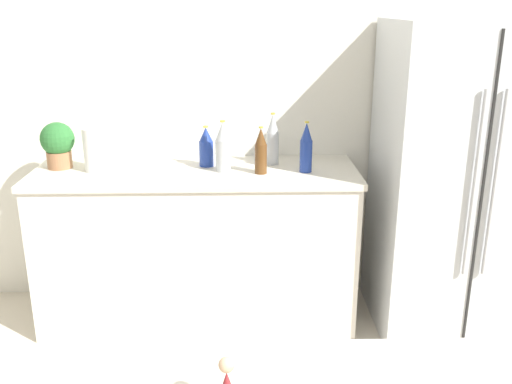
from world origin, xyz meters
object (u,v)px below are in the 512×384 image
object	(u,v)px
back_bottle_4	(261,151)
refrigerator	(455,180)
paper_towel_roll	(95,150)
back_bottle_3	(273,140)
back_bottle_0	(306,148)
back_bottle_1	(206,147)
back_bottle_2	(223,147)
potted_plant	(58,143)

from	to	relation	value
back_bottle_4	refrigerator	bearing A→B (deg)	0.70
paper_towel_roll	back_bottle_3	xyz separation A→B (m)	(0.98, 0.12, 0.02)
back_bottle_0	back_bottle_4	world-z (taller)	back_bottle_0
back_bottle_1	back_bottle_2	world-z (taller)	back_bottle_2
refrigerator	back_bottle_4	distance (m)	1.09
potted_plant	back_bottle_3	xyz separation A→B (m)	(1.20, 0.05, 0.00)
paper_towel_roll	back_bottle_0	world-z (taller)	back_bottle_0
back_bottle_1	back_bottle_2	distance (m)	0.15
paper_towel_roll	back_bottle_2	world-z (taller)	back_bottle_2
potted_plant	back_bottle_0	size ratio (longest dim) A/B	0.92
back_bottle_1	back_bottle_4	bearing A→B (deg)	-26.95
paper_towel_roll	back_bottle_1	xyz separation A→B (m)	(0.60, 0.08, -0.01)
back_bottle_1	back_bottle_3	xyz separation A→B (m)	(0.38, 0.03, 0.03)
back_bottle_2	back_bottle_4	bearing A→B (deg)	-12.51
back_bottle_3	back_bottle_4	distance (m)	0.20
back_bottle_0	back_bottle_2	distance (m)	0.45
back_bottle_2	back_bottle_3	xyz separation A→B (m)	(0.28, 0.14, 0.01)
back_bottle_0	back_bottle_4	bearing A→B (deg)	-174.30
refrigerator	back_bottle_2	size ratio (longest dim) A/B	6.07
potted_plant	back_bottle_0	xyz separation A→B (m)	(1.37, -0.11, -0.01)
refrigerator	potted_plant	xyz separation A→B (m)	(-2.20, 0.12, 0.19)
paper_towel_roll	refrigerator	bearing A→B (deg)	-1.66
refrigerator	back_bottle_1	distance (m)	1.40
potted_plant	back_bottle_3	distance (m)	1.20
back_bottle_2	back_bottle_1	bearing A→B (deg)	132.17
back_bottle_2	back_bottle_3	bearing A→B (deg)	26.78
potted_plant	back_bottle_3	bearing A→B (deg)	2.45
back_bottle_0	back_bottle_1	world-z (taller)	back_bottle_0
refrigerator	paper_towel_roll	distance (m)	1.99
back_bottle_3	back_bottle_4	size ratio (longest dim) A/B	1.15
back_bottle_2	back_bottle_0	bearing A→B (deg)	-2.63
refrigerator	back_bottle_0	size ratio (longest dim) A/B	6.13
back_bottle_1	back_bottle_0	bearing A→B (deg)	-13.25
paper_towel_roll	back_bottle_1	world-z (taller)	paper_towel_roll
back_bottle_1	back_bottle_2	xyz separation A→B (m)	(0.10, -0.11, 0.03)
back_bottle_3	refrigerator	bearing A→B (deg)	-9.72
paper_towel_roll	back_bottle_0	size ratio (longest dim) A/B	0.85
potted_plant	back_bottle_2	bearing A→B (deg)	-5.54
potted_plant	paper_towel_roll	size ratio (longest dim) A/B	1.08
refrigerator	paper_towel_roll	xyz separation A→B (m)	(-1.99, 0.06, 0.17)
back_bottle_4	back_bottle_3	bearing A→B (deg)	68.39
paper_towel_roll	potted_plant	bearing A→B (deg)	163.73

